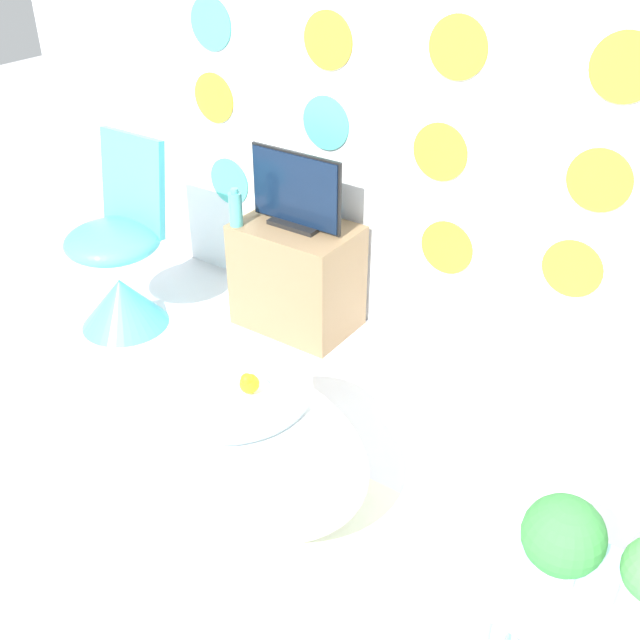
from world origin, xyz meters
The scene contains 10 objects.
wall_back_dotted centered at (0.00, 2.16, 1.30)m, with size 4.50×0.05×2.60m.
rug centered at (0.19, 0.80, 0.00)m, with size 1.12×0.81×0.01m.
bathtub centered at (0.20, 0.87, 0.25)m, with size 1.00×0.66×0.50m.
rubber_duck centered at (0.28, 0.87, 0.54)m, with size 0.06×0.07×0.08m.
chair centered at (-1.00, 1.45, 0.29)m, with size 0.44×0.44×0.91m.
tv_cabinet centered at (-0.31, 1.92, 0.26)m, with size 0.55×0.38×0.52m.
tv centered at (-0.31, 1.92, 0.68)m, with size 0.47×0.12×0.35m.
vase centered at (-0.54, 1.78, 0.60)m, with size 0.06×0.06×0.18m.
side_table centered at (1.44, 0.67, 0.45)m, with size 0.42×0.35×0.57m.
potted_plant_left centered at (1.35, 0.66, 0.70)m, with size 0.18×0.18×0.23m.
Camera 1 is at (1.55, -0.57, 1.98)m, focal length 42.00 mm.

